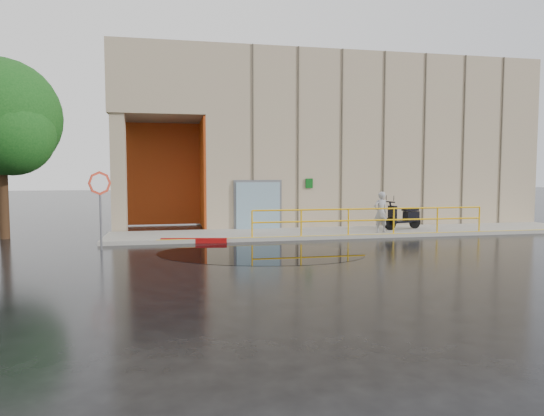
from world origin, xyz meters
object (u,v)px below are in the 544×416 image
Objects in this scene: person at (381,212)px; red_curb at (194,241)px; scooter at (403,210)px; stop_sign at (100,193)px; tree_near at (3,121)px.

person is 0.69× the size of red_curb.
stop_sign is at bearing 176.41° from scooter.
scooter is 12.25m from stop_sign.
person is 0.85× the size of scooter.
person reaches higher than red_curb.
tree_near is (-15.93, 1.16, 3.52)m from scooter.
stop_sign reaches higher than scooter.
scooter is at bearing -0.09° from stop_sign.
tree_near is at bearing 160.51° from red_curb.
scooter is 16.35m from tree_near.
tree_near reaches higher than person.
stop_sign is at bearing -41.94° from tree_near.
tree_near is at bearing -16.05° from person.
scooter is 9.05m from red_curb.
person is 0.24× the size of tree_near.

